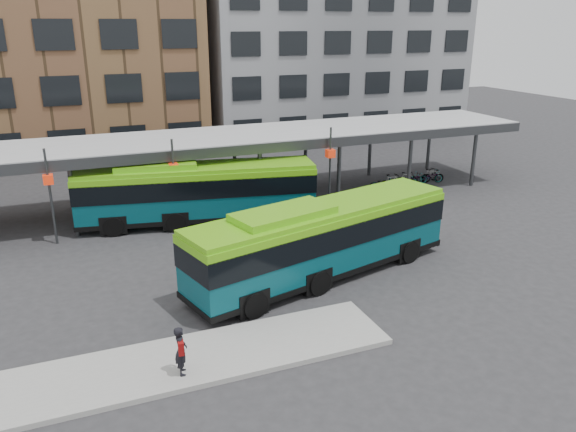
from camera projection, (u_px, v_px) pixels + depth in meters
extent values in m
plane|color=#28282B|center=(300.00, 295.00, 22.58)|extent=(120.00, 120.00, 0.00)
cube|color=gray|center=(179.00, 363.00, 17.97)|extent=(14.00, 3.00, 0.18)
cube|color=#999B9E|center=(213.00, 139.00, 32.66)|extent=(40.00, 6.00, 0.35)
cube|color=#383A3D|center=(228.00, 151.00, 30.08)|extent=(40.00, 0.15, 0.55)
cylinder|color=#383A3D|center=(73.00, 200.00, 28.33)|extent=(0.24, 0.24, 3.80)
cylinder|color=#383A3D|center=(70.00, 176.00, 32.71)|extent=(0.24, 0.24, 3.80)
cylinder|color=#383A3D|center=(172.00, 190.00, 30.09)|extent=(0.24, 0.24, 3.80)
cylinder|color=#383A3D|center=(157.00, 168.00, 34.48)|extent=(0.24, 0.24, 3.80)
cylinder|color=#383A3D|center=(260.00, 180.00, 31.86)|extent=(0.24, 0.24, 3.80)
cylinder|color=#383A3D|center=(235.00, 161.00, 36.24)|extent=(0.24, 0.24, 3.80)
cylinder|color=#383A3D|center=(339.00, 172.00, 33.63)|extent=(0.24, 0.24, 3.80)
cylinder|color=#383A3D|center=(305.00, 155.00, 38.01)|extent=(0.24, 0.24, 3.80)
cylinder|color=#383A3D|center=(410.00, 165.00, 35.40)|extent=(0.24, 0.24, 3.80)
cylinder|color=#383A3D|center=(370.00, 149.00, 39.78)|extent=(0.24, 0.24, 3.80)
cylinder|color=#383A3D|center=(474.00, 158.00, 37.17)|extent=(0.24, 0.24, 3.80)
cylinder|color=#383A3D|center=(429.00, 144.00, 41.55)|extent=(0.24, 0.24, 3.80)
cylinder|color=#383A3D|center=(51.00, 197.00, 27.11)|extent=(0.12, 0.12, 4.80)
cube|color=red|center=(48.00, 179.00, 26.81)|extent=(0.45, 0.45, 0.45)
cylinder|color=#383A3D|center=(175.00, 185.00, 29.23)|extent=(0.12, 0.12, 4.80)
cube|color=red|center=(173.00, 168.00, 28.94)|extent=(0.45, 0.45, 0.45)
cylinder|color=#383A3D|center=(330.00, 169.00, 32.41)|extent=(0.12, 0.12, 4.80)
cube|color=red|center=(330.00, 153.00, 32.12)|extent=(0.45, 0.45, 0.45)
cube|color=brown|center=(21.00, 14.00, 43.48)|extent=(26.00, 14.00, 22.00)
cube|color=slate|center=(323.00, 27.00, 53.01)|extent=(24.00, 14.00, 20.00)
cube|color=#06414B|center=(323.00, 241.00, 23.78)|extent=(12.62, 5.67, 2.58)
cube|color=black|center=(323.00, 229.00, 23.61)|extent=(12.69, 5.75, 0.98)
cube|color=#5CB012|center=(323.00, 209.00, 23.33)|extent=(12.60, 5.57, 0.21)
cube|color=#5CB012|center=(283.00, 214.00, 22.09)|extent=(4.46, 2.85, 0.36)
cube|color=black|center=(322.00, 266.00, 24.16)|extent=(12.70, 5.75, 0.25)
cylinder|color=black|center=(409.00, 252.00, 25.54)|extent=(1.08, 0.56, 1.03)
cylinder|color=black|center=(370.00, 236.00, 27.44)|extent=(1.08, 0.56, 1.03)
cylinder|color=black|center=(319.00, 283.00, 22.50)|extent=(1.08, 0.56, 1.03)
cylinder|color=black|center=(282.00, 263.00, 24.40)|extent=(1.08, 0.56, 1.03)
cylinder|color=black|center=(254.00, 305.00, 20.75)|extent=(1.08, 0.56, 1.03)
cylinder|color=black|center=(220.00, 281.00, 22.65)|extent=(1.08, 0.56, 1.03)
cube|color=#06414B|center=(198.00, 193.00, 30.31)|extent=(12.83, 4.82, 2.62)
cube|color=black|center=(197.00, 184.00, 30.14)|extent=(12.89, 4.89, 0.99)
cube|color=#5CB012|center=(196.00, 168.00, 29.85)|extent=(12.81, 4.72, 0.21)
cube|color=#5CB012|center=(156.00, 166.00, 29.38)|extent=(4.46, 2.60, 0.37)
cube|color=black|center=(199.00, 214.00, 30.70)|extent=(12.90, 4.89, 0.25)
cylinder|color=black|center=(278.00, 216.00, 30.31)|extent=(1.09, 0.50, 1.05)
cylinder|color=black|center=(270.00, 202.00, 32.67)|extent=(1.09, 0.50, 1.05)
cylinder|color=black|center=(176.00, 222.00, 29.27)|extent=(1.09, 0.50, 1.05)
cylinder|color=black|center=(175.00, 207.00, 31.63)|extent=(1.09, 0.50, 1.05)
cylinder|color=black|center=(113.00, 227.00, 28.66)|extent=(1.09, 0.50, 1.05)
cylinder|color=black|center=(117.00, 211.00, 31.03)|extent=(1.09, 0.50, 1.05)
imported|color=black|center=(181.00, 350.00, 17.03)|extent=(0.45, 0.63, 1.59)
cube|color=maroon|center=(181.00, 348.00, 16.80)|extent=(0.21, 0.32, 0.43)
imported|color=slate|center=(382.00, 184.00, 36.55)|extent=(1.79, 1.07, 0.89)
imported|color=slate|center=(391.00, 182.00, 36.67)|extent=(1.76, 0.53, 1.05)
imported|color=slate|center=(407.00, 181.00, 37.12)|extent=(1.75, 0.80, 0.89)
imported|color=slate|center=(406.00, 179.00, 37.65)|extent=(1.61, 0.66, 0.94)
imported|color=slate|center=(414.00, 180.00, 37.62)|extent=(1.70, 1.04, 0.84)
imported|color=slate|center=(429.00, 175.00, 38.56)|extent=(1.62, 0.77, 0.94)
imported|color=slate|center=(431.00, 177.00, 38.26)|extent=(1.77, 0.89, 0.89)
imported|color=slate|center=(433.00, 176.00, 38.36)|extent=(1.59, 0.81, 0.92)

